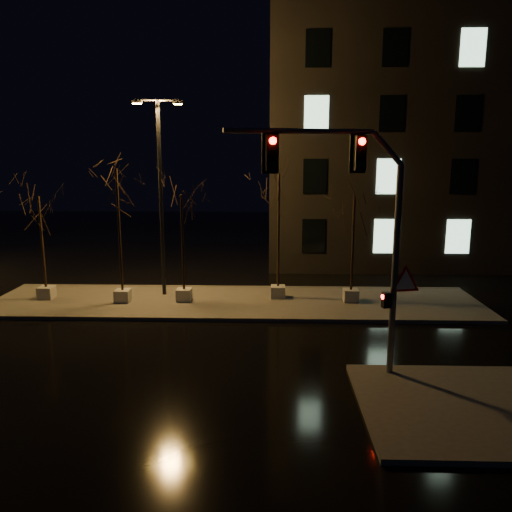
{
  "coord_description": "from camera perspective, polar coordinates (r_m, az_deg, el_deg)",
  "views": [
    {
      "loc": [
        1.61,
        -15.72,
        6.51
      ],
      "look_at": [
        1.04,
        3.03,
        2.8
      ],
      "focal_mm": 35.0,
      "sensor_mm": 36.0,
      "label": 1
    }
  ],
  "objects": [
    {
      "name": "ground",
      "position": [
        17.09,
        -3.87,
        -11.23
      ],
      "size": [
        90.0,
        90.0,
        0.0
      ],
      "primitive_type": "plane",
      "color": "black",
      "rests_on": "ground"
    },
    {
      "name": "median",
      "position": [
        22.71,
        -2.4,
        -5.28
      ],
      "size": [
        22.0,
        5.0,
        0.15
      ],
      "primitive_type": "cube",
      "color": "#4D4A44",
      "rests_on": "ground"
    },
    {
      "name": "sidewalk_corner",
      "position": [
        15.01,
        25.61,
        -15.37
      ],
      "size": [
        7.0,
        5.0,
        0.15
      ],
      "primitive_type": "cube",
      "color": "#4D4A44",
      "rests_on": "ground"
    },
    {
      "name": "building",
      "position": [
        35.94,
        22.43,
        11.95
      ],
      "size": [
        25.0,
        12.0,
        15.0
      ],
      "primitive_type": "cube",
      "color": "black",
      "rests_on": "ground"
    },
    {
      "name": "tree_0",
      "position": [
        24.27,
        -23.43,
        3.85
      ],
      "size": [
        1.8,
        1.8,
        4.81
      ],
      "color": "#B0AEA4",
      "rests_on": "median"
    },
    {
      "name": "tree_1",
      "position": [
        22.46,
        -15.54,
        6.3
      ],
      "size": [
        1.8,
        1.8,
        6.07
      ],
      "color": "#B0AEA4",
      "rests_on": "median"
    },
    {
      "name": "tree_2",
      "position": [
        22.14,
        -8.46,
        4.24
      ],
      "size": [
        1.8,
        1.8,
        4.91
      ],
      "color": "#B0AEA4",
      "rests_on": "median"
    },
    {
      "name": "tree_3",
      "position": [
        22.36,
        2.62,
        6.18
      ],
      "size": [
        1.8,
        1.8,
        5.82
      ],
      "color": "#B0AEA4",
      "rests_on": "median"
    },
    {
      "name": "tree_4",
      "position": [
        22.22,
        11.1,
        4.09
      ],
      "size": [
        1.8,
        1.8,
        4.87
      ],
      "color": "#B0AEA4",
      "rests_on": "median"
    },
    {
      "name": "traffic_signal_mast",
      "position": [
        14.26,
        11.79,
        4.16
      ],
      "size": [
        5.69,
        1.42,
        7.12
      ],
      "rotation": [
        0.0,
        0.0,
        0.24
      ],
      "color": "slate",
      "rests_on": "sidewalk_corner"
    },
    {
      "name": "streetlight_main",
      "position": [
        23.27,
        -10.87,
        7.96
      ],
      "size": [
        2.22,
        0.57,
        8.89
      ],
      "rotation": [
        0.0,
        0.0,
        0.15
      ],
      "color": "black",
      "rests_on": "median"
    }
  ]
}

